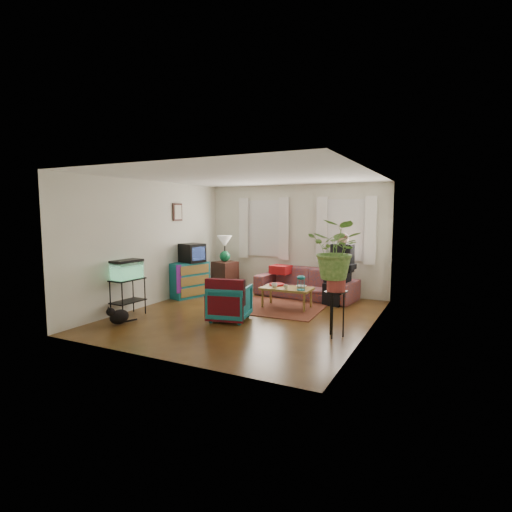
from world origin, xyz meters
The scene contains 31 objects.
floor centered at (0.00, 0.00, 0.00)m, with size 4.50×5.00×0.01m, color #4F2B14.
ceiling centered at (0.00, 0.00, 2.60)m, with size 4.50×5.00×0.01m, color white.
wall_back centered at (0.00, 2.50, 1.30)m, with size 4.50×0.01×2.60m, color silver.
wall_front centered at (0.00, -2.50, 1.30)m, with size 4.50×0.01×2.60m, color silver.
wall_left centered at (-2.25, 0.00, 1.30)m, with size 0.01×5.00×2.60m, color silver.
wall_right centered at (2.25, 0.00, 1.30)m, with size 0.01×5.00×2.60m, color silver.
window_left centered at (-0.80, 2.48, 1.55)m, with size 1.08×0.04×1.38m, color white.
window_right centered at (1.25, 2.48, 1.55)m, with size 1.08×0.04×1.38m, color white.
curtains_left centered at (-0.80, 2.40, 1.55)m, with size 1.36×0.06×1.50m, color white.
curtains_right centered at (1.25, 2.40, 1.55)m, with size 1.36×0.06×1.50m, color white.
picture_frame centered at (-2.21, 0.85, 1.95)m, with size 0.04×0.32×0.40m, color #3D2616.
area_rug centered at (0.17, 0.84, 0.01)m, with size 2.00×1.60×0.01m, color brown.
sofa centered at (0.45, 2.05, 0.45)m, with size 2.29×0.90×0.90m, color brown.
seated_person centered at (1.27, 1.95, 0.68)m, with size 0.57×0.70×1.37m, color black, non-canonical shape.
side_table centered at (-1.65, 1.97, 0.36)m, with size 0.50×0.50×0.72m, color #392415.
table_lamp centered at (-1.65, 1.97, 1.03)m, with size 0.37×0.37×0.66m, color white, non-canonical shape.
dresser centered at (-1.99, 0.92, 0.40)m, with size 0.45×0.89×0.80m, color #105763.
crt_tv centered at (-1.95, 1.00, 1.02)m, with size 0.49×0.45×0.43m, color black.
aquarium_stand centered at (-2.00, -1.00, 0.35)m, with size 0.35×0.63×0.71m, color black.
aquarium centered at (-2.00, -1.00, 0.89)m, with size 0.32×0.58×0.37m, color #7FD899.
black_cat centered at (-1.72, -1.50, 0.16)m, with size 0.25×0.39×0.33m, color black.
armchair centered at (-0.14, -0.38, 0.35)m, with size 0.69×0.64×0.71m, color #125C6F.
serape_throw centered at (-0.09, -0.65, 0.50)m, with size 0.71×0.16×0.58m, color #9E0A0A.
coffee_table centered at (0.44, 0.92, 0.21)m, with size 1.02×0.56×0.42m, color brown.
cup_a centered at (0.21, 0.82, 0.47)m, with size 0.12×0.12×0.09m, color white.
cup_b centered at (0.49, 0.75, 0.47)m, with size 0.09×0.09×0.09m, color beige.
bowl centered at (0.72, 1.02, 0.45)m, with size 0.20×0.20×0.05m, color white.
snack_tray centered at (0.16, 1.05, 0.44)m, with size 0.32×0.32×0.04m, color #B21414.
birdcage centered at (0.80, 0.78, 0.57)m, with size 0.17×0.17×0.30m, color #115B6B, non-canonical shape.
plant_stand centered at (1.84, -0.51, 0.37)m, with size 0.31×0.31×0.73m, color black.
potted_plant centered at (1.84, -0.51, 1.23)m, with size 0.83×0.72×0.93m, color #599947.
Camera 1 is at (3.45, -6.52, 1.96)m, focal length 28.00 mm.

